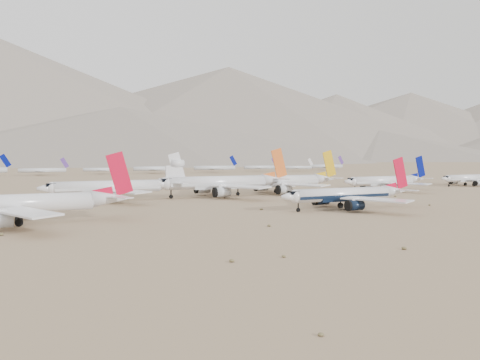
{
  "coord_description": "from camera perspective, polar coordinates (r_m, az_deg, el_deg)",
  "views": [
    {
      "loc": [
        -95.8,
        -107.42,
        16.19
      ],
      "look_at": [
        -20.05,
        50.68,
        7.0
      ],
      "focal_mm": 35.0,
      "sensor_mm": 36.0,
      "label": 1
    }
  ],
  "objects": [
    {
      "name": "foothills",
      "position": [
        1359.39,
        1.68,
        5.15
      ],
      "size": [
        4637.5,
        1395.0,
        155.0
      ],
      "color": "slate",
      "rests_on": "ground"
    },
    {
      "name": "row2_white_trijet",
      "position": [
        173.34,
        -14.8,
        -0.77
      ],
      "size": [
        49.56,
        48.44,
        17.56
      ],
      "color": "white",
      "rests_on": "ground"
    },
    {
      "name": "row2_gold_tail",
      "position": [
        198.89,
        5.12,
        -0.17
      ],
      "size": [
        52.42,
        51.27,
        18.67
      ],
      "color": "white",
      "rests_on": "ground"
    },
    {
      "name": "row2_navy_widebody",
      "position": [
        224.44,
        17.37,
        -0.12
      ],
      "size": [
        45.51,
        44.5,
        16.19
      ],
      "color": "white",
      "rests_on": "ground"
    },
    {
      "name": "desert_scrub",
      "position": [
        127.21,
        25.32,
        -4.47
      ],
      "size": [
        262.49,
        129.82,
        0.63
      ],
      "color": "brown",
      "rests_on": "ground"
    },
    {
      "name": "ground",
      "position": [
        144.84,
        16.05,
        -3.53
      ],
      "size": [
        7000.0,
        7000.0,
        0.0
      ],
      "primitive_type": "plane",
      "color": "#7E6649",
      "rests_on": "ground"
    },
    {
      "name": "mountain_range",
      "position": [
        1771.84,
        -20.33,
        8.45
      ],
      "size": [
        7354.0,
        3024.0,
        470.0
      ],
      "color": "slate",
      "rests_on": "ground"
    },
    {
      "name": "row2_orange_tail",
      "position": [
        184.52,
        -2.06,
        -0.34
      ],
      "size": [
        54.38,
        53.2,
        19.4
      ],
      "color": "white",
      "rests_on": "ground"
    },
    {
      "name": "row2_blue_far",
      "position": [
        278.72,
        26.27,
        0.19
      ],
      "size": [
        40.92,
        40.0,
        14.54
      ],
      "color": "white",
      "rests_on": "ground"
    },
    {
      "name": "main_airliner",
      "position": [
        145.25,
        13.02,
        -1.75
      ],
      "size": [
        44.79,
        43.74,
        15.8
      ],
      "color": "white",
      "rests_on": "ground"
    },
    {
      "name": "distant_storage_row",
      "position": [
        423.96,
        -14.81,
        1.3
      ],
      "size": [
        508.09,
        53.82,
        15.34
      ],
      "color": "silver",
      "rests_on": "ground"
    },
    {
      "name": "second_airliner",
      "position": [
        121.07,
        -24.95,
        -2.66
      ],
      "size": [
        48.74,
        47.64,
        17.28
      ],
      "color": "white",
      "rests_on": "ground"
    }
  ]
}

